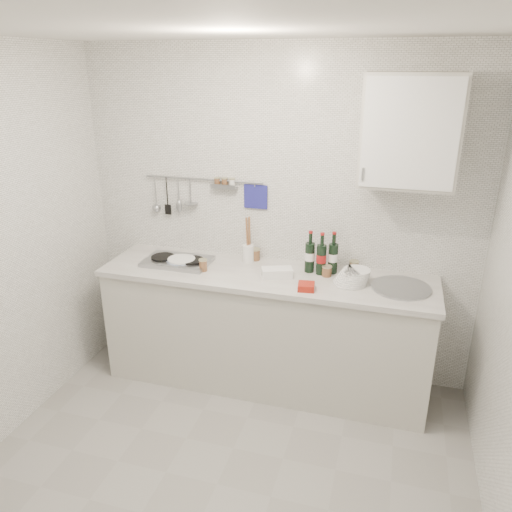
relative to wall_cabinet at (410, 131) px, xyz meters
The scene contains 16 objects.
floor 2.47m from the wall_cabinet, 126.42° to the right, with size 3.00×3.00×0.00m, color gray.
ceiling 1.61m from the wall_cabinet, 126.42° to the right, with size 3.00×3.00×0.00m, color silver.
back_wall 1.15m from the wall_cabinet, 168.67° to the left, with size 3.00×0.02×2.50m, color silver.
counter 1.76m from the wall_cabinet, behind, with size 2.44×0.64×0.96m.
wall_rail 1.59m from the wall_cabinet, behind, with size 0.98×0.09×0.34m.
wall_cabinet is the anchor object (origin of this frame).
plate_stack_hob 1.87m from the wall_cabinet, behind, with size 0.23×0.23×0.04m.
plate_stack_sink 1.03m from the wall_cabinet, 155.77° to the right, with size 0.25×0.24×0.11m.
wine_bottles 1.02m from the wall_cabinet, behind, with size 0.24×0.12×0.31m.
butter_dish 1.29m from the wall_cabinet, 168.68° to the right, with size 0.22×0.11×0.06m, color white.
strawberry_punnet 1.20m from the wall_cabinet, 150.62° to the right, with size 0.11×0.11×0.05m, color red.
utensil_crock 1.45m from the wall_cabinet, behind, with size 0.09×0.09×0.37m.
jar_a 1.44m from the wall_cabinet, behind, with size 0.07×0.07×0.09m.
jar_b 1.04m from the wall_cabinet, 161.05° to the left, with size 0.07×0.07×0.08m.
jar_c 1.10m from the wall_cabinet, behind, with size 0.07×0.07×0.08m.
jar_d 1.69m from the wall_cabinet, behind, with size 0.06×0.06×0.09m.
Camera 1 is at (0.86, -2.13, 2.35)m, focal length 35.00 mm.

